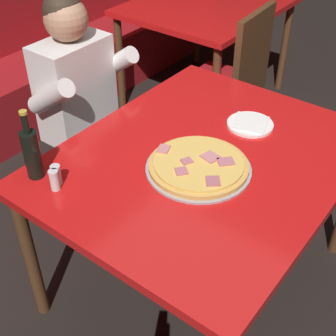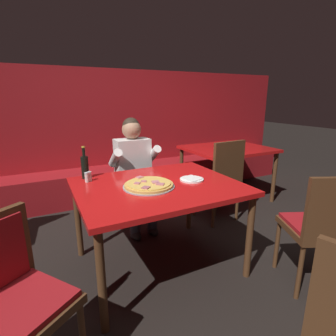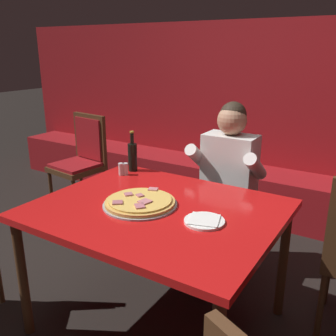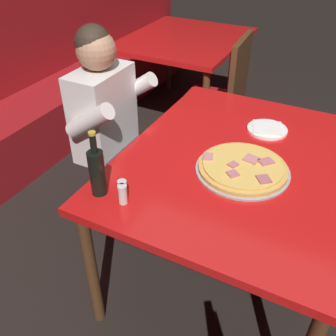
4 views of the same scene
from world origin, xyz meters
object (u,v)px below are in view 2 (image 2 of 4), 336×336
dining_chair_far_right (322,223)px  shaker_oregano (87,178)px  diner_seated_blue_shirt (135,170)px  shaker_parmesan (90,177)px  pizza (149,185)px  plate_white_paper (192,179)px  beer_bottle (85,166)px  dining_chair_far_left (221,175)px  dining_chair_by_booth (8,294)px  background_dining_table (227,153)px  main_dining_table (158,192)px

dining_chair_far_right → shaker_oregano: bearing=142.5°
diner_seated_blue_shirt → shaker_parmesan: bearing=-143.8°
pizza → shaker_parmesan: 0.55m
pizza → plate_white_paper: bearing=-0.4°
beer_bottle → dining_chair_far_left: (1.56, 0.03, -0.31)m
beer_bottle → shaker_parmesan: beer_bottle is taller
pizza → dining_chair_by_booth: (-0.99, -0.57, -0.23)m
diner_seated_blue_shirt → dining_chair_far_left: bearing=-16.1°
diner_seated_blue_shirt → dining_chair_far_left: (0.98, -0.28, -0.12)m
shaker_oregano → diner_seated_blue_shirt: bearing=36.1°
dining_chair_far_left → background_dining_table: bearing=46.0°
pizza → beer_bottle: beer_bottle is taller
plate_white_paper → diner_seated_blue_shirt: diner_seated_blue_shirt is taller
beer_bottle → diner_seated_blue_shirt: (0.59, 0.31, -0.18)m
plate_white_paper → beer_bottle: bearing=149.5°
main_dining_table → dining_chair_by_booth: bearing=-150.7°
shaker_parmesan → dining_chair_far_left: bearing=5.0°
plate_white_paper → shaker_oregano: (-0.84, 0.36, 0.03)m
shaker_oregano → dining_chair_far_right: dining_chair_far_right is taller
plate_white_paper → diner_seated_blue_shirt: (-0.24, 0.80, -0.08)m
shaker_oregano → background_dining_table: shaker_oregano is taller
main_dining_table → shaker_oregano: bearing=147.6°
dining_chair_far_right → dining_chair_by_booth: (-2.07, 0.22, -0.00)m
beer_bottle → shaker_parmesan: bearing=-81.7°
dining_chair_far_left → dining_chair_by_booth: dining_chair_far_left is taller
main_dining_table → beer_bottle: 0.71m
dining_chair_far_left → dining_chair_by_booth: size_ratio=1.08×
pizza → shaker_parmesan: shaker_parmesan is taller
shaker_parmesan → dining_chair_far_left: size_ratio=0.09×
main_dining_table → dining_chair_far_left: (1.05, 0.48, -0.12)m
beer_bottle → dining_chair_far_right: beer_bottle is taller
shaker_oregano → diner_seated_blue_shirt: (0.60, 0.43, -0.11)m
dining_chair_by_booth → background_dining_table: (2.68, 1.65, 0.13)m
diner_seated_blue_shirt → dining_chair_by_booth: (-1.16, -1.37, -0.14)m
main_dining_table → dining_chair_by_booth: (-1.08, -0.61, -0.14)m
beer_bottle → main_dining_table: bearing=-41.5°
plate_white_paper → dining_chair_far_right: (0.67, -0.80, -0.22)m
main_dining_table → plate_white_paper: plate_white_paper is taller
pizza → dining_chair_by_booth: bearing=-149.8°
pizza → dining_chair_by_booth: dining_chair_by_booth is taller
pizza → background_dining_table: 2.01m
dining_chair_far_right → dining_chair_far_left: bearing=87.2°
pizza → dining_chair_far_left: dining_chair_far_left is taller
plate_white_paper → background_dining_table: size_ratio=0.18×
dining_chair_by_booth → shaker_parmesan: bearing=58.4°
shaker_parmesan → pizza: bearing=-43.2°
dining_chair_far_right → beer_bottle: bearing=139.5°
main_dining_table → shaker_parmesan: (-0.50, 0.35, 0.11)m
pizza → background_dining_table: (1.69, 1.08, -0.10)m
plate_white_paper → dining_chair_by_booth: bearing=-157.7°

